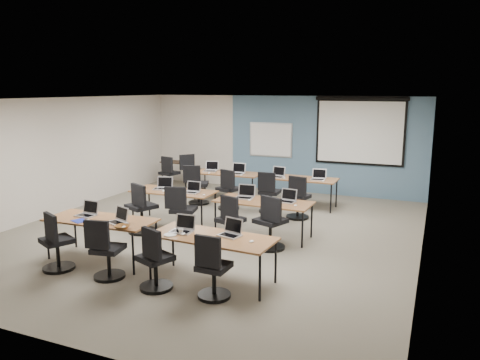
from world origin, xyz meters
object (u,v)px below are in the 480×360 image
at_px(laptop_3, 231,231).
at_px(task_chair_5, 182,215).
at_px(task_chair_8, 197,188).
at_px(task_chair_10, 269,196).
at_px(laptop_7, 288,199).
at_px(training_table_front_right, 212,239).
at_px(spare_chair_b, 169,176).
at_px(training_table_mid_right, 263,203).
at_px(laptop_2, 183,228).
at_px(training_table_back_left, 227,174).
at_px(training_table_front_left, 101,221).
at_px(task_chair_2, 155,264).
at_px(laptop_10, 278,175).
at_px(task_chair_6, 230,224).
at_px(task_chair_11, 298,201).
at_px(projector_screen, 360,127).
at_px(task_chair_0, 56,246).
at_px(task_chair_3, 212,272).
at_px(task_chair_4, 141,212).
at_px(training_table_back_right, 300,180).
at_px(training_table_mid_left, 173,193).
at_px(task_chair_7, 270,227).
at_px(laptop_1, 119,219).
at_px(task_chair_1, 106,254).
at_px(utility_table, 177,165).
at_px(laptop_9, 238,171).
at_px(laptop_8, 211,169).
at_px(spare_chair_a, 193,175).
at_px(laptop_4, 163,186).
at_px(laptop_6, 245,195).
at_px(laptop_5, 192,190).
at_px(task_chair_9, 228,193).
at_px(laptop_11, 318,177).
at_px(whiteboard, 271,140).

relative_size(laptop_3, task_chair_5, 0.32).
height_order(task_chair_8, task_chair_10, task_chair_8).
distance_m(laptop_3, laptop_7, 2.37).
xyz_separation_m(training_table_front_right, spare_chair_b, (-4.05, 5.35, -0.28)).
xyz_separation_m(training_table_mid_right, laptop_2, (-0.47, -2.34, 0.10)).
bearing_deg(training_table_back_left, training_table_front_left, -93.22).
xyz_separation_m(training_table_front_right, task_chair_8, (-2.54, 4.24, -0.27)).
xyz_separation_m(task_chair_2, laptop_10, (0.04, 5.48, 0.39)).
height_order(task_chair_6, task_chair_11, task_chair_11).
xyz_separation_m(projector_screen, task_chair_0, (-3.60, -7.20, -1.48)).
height_order(training_table_back_left, task_chair_3, task_chair_3).
bearing_deg(task_chair_4, spare_chair_b, 137.44).
relative_size(training_table_back_right, task_chair_2, 1.86).
height_order(training_table_mid_left, task_chair_7, task_chair_7).
distance_m(training_table_front_left, training_table_back_right, 5.32).
xyz_separation_m(training_table_mid_left, task_chair_4, (-0.24, -0.87, -0.25)).
distance_m(task_chair_10, task_chair_11, 0.81).
bearing_deg(laptop_2, laptop_7, 67.82).
height_order(laptop_1, task_chair_2, laptop_1).
bearing_deg(task_chair_1, utility_table, 100.96).
height_order(laptop_1, laptop_3, same).
xyz_separation_m(training_table_front_right, task_chair_0, (-2.51, -0.58, -0.28)).
bearing_deg(task_chair_5, task_chair_6, -22.99).
height_order(task_chair_5, laptop_9, task_chair_5).
xyz_separation_m(task_chair_0, laptop_8, (-0.00, 5.56, 0.39)).
relative_size(training_table_mid_left, spare_chair_a, 1.77).
bearing_deg(laptop_9, task_chair_10, -33.99).
bearing_deg(spare_chair_b, laptop_2, -41.41).
distance_m(task_chair_5, spare_chair_b, 4.28).
height_order(laptop_4, task_chair_7, task_chair_7).
bearing_deg(laptop_6, task_chair_10, 86.24).
xyz_separation_m(task_chair_2, laptop_5, (-1.07, 3.07, 0.39)).
bearing_deg(laptop_1, task_chair_11, 83.26).
relative_size(task_chair_0, task_chair_9, 0.99).
height_order(task_chair_1, laptop_5, task_chair_1).
bearing_deg(task_chair_10, training_table_back_right, 55.44).
bearing_deg(training_table_mid_right, training_table_back_right, 91.08).
height_order(task_chair_2, task_chair_6, task_chair_6).
relative_size(laptop_3, spare_chair_b, 0.33).
distance_m(laptop_3, task_chair_3, 0.77).
bearing_deg(task_chair_7, laptop_3, -71.90).
height_order(task_chair_7, task_chair_11, task_chair_7).
xyz_separation_m(laptop_11, spare_chair_a, (-3.91, 0.84, -0.37)).
bearing_deg(laptop_11, whiteboard, 128.64).
height_order(projector_screen, task_chair_0, projector_screen).
height_order(projector_screen, training_table_front_right, projector_screen).
bearing_deg(training_table_mid_right, laptop_10, 103.41).
relative_size(laptop_3, laptop_8, 0.95).
bearing_deg(task_chair_8, laptop_1, -100.29).
relative_size(laptop_5, spare_chair_a, 0.30).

